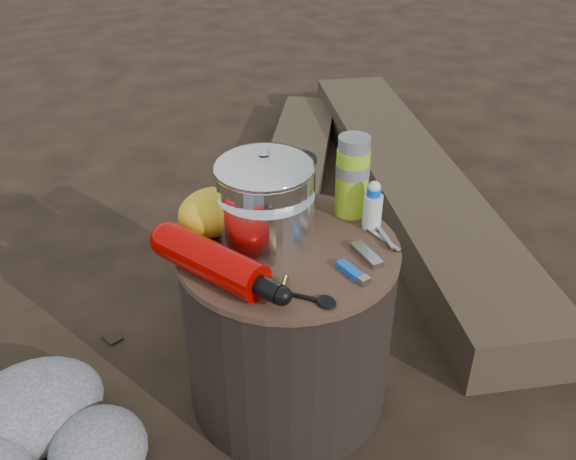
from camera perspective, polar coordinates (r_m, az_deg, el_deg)
ground at (r=1.63m, az=0.00°, el=-14.35°), size 60.00×60.00×0.00m
stump at (r=1.47m, az=0.00°, el=-8.55°), size 0.48×0.48×0.44m
log_main at (r=2.37m, az=10.97°, el=4.09°), size 1.11×1.83×0.16m
log_small at (r=2.52m, az=0.72°, el=5.82°), size 1.01×1.07×0.10m
foil_windscreen at (r=1.32m, az=-1.98°, el=0.94°), size 0.20×0.20×0.12m
camping_pot at (r=1.31m, az=-2.13°, el=2.96°), size 0.21×0.21×0.21m
fuel_bottle at (r=1.24m, az=-6.96°, el=-2.82°), size 0.17×0.33×0.08m
thermos at (r=1.42m, az=5.85°, el=4.85°), size 0.07×0.07×0.19m
travel_mug at (r=1.45m, az=0.84°, el=4.30°), size 0.08×0.08×0.12m
stuff_sack at (r=1.37m, az=-6.92°, el=1.60°), size 0.15×0.12×0.10m
food_pouch at (r=1.42m, az=-3.31°, el=3.52°), size 0.10×0.06×0.12m
lighter at (r=1.26m, az=5.66°, el=-3.64°), size 0.02×0.08×0.02m
multitool at (r=1.32m, az=7.12°, el=-2.20°), size 0.04×0.10×0.01m
pot_grabber at (r=1.38m, az=8.34°, el=-0.57°), size 0.06×0.13×0.01m
spork at (r=1.20m, az=0.57°, el=-5.85°), size 0.10×0.13×0.01m
squeeze_bottle at (r=1.39m, az=7.68°, el=2.05°), size 0.04×0.04×0.10m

